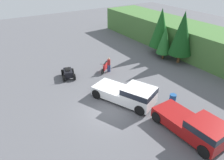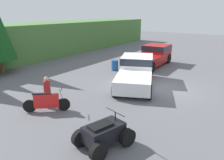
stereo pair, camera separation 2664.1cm
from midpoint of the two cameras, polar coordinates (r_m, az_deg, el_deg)
name	(u,v)px [view 1 (the left image)]	position (r m, az deg, el deg)	size (l,w,h in m)	color
ground_plane	(111,110)	(10.22, 39.96, -31.73)	(80.00, 80.00, 0.00)	#5B5B60
tree_left	(161,28)	(20.53, 36.24, 10.89)	(2.64, 2.64, 5.99)	brown
tree_mid_left	(165,40)	(19.60, 38.65, 6.13)	(1.84, 1.84, 4.17)	brown
tree_mid_right	(182,33)	(19.57, 45.47, 7.60)	(2.74, 2.74, 6.23)	brown
pickup_truck_red	(195,126)	(13.41, 73.32, -26.84)	(5.44, 2.48, 1.78)	maroon
pickup_truck_second	(129,94)	(10.89, 44.94, -21.65)	(5.99, 4.27, 1.78)	white
dirt_bike	(105,67)	(13.90, 20.62, -5.71)	(1.61, 1.80, 1.19)	black
quad_atv	(68,73)	(11.81, 4.77, -10.37)	(2.30, 1.81, 1.23)	black
rider_person	(109,64)	(13.74, 22.78, -4.46)	(0.48, 0.48, 1.69)	navy
steel_barrel	(173,99)	(13.94, 56.20, -18.84)	(0.58, 0.58, 0.88)	#1E5193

